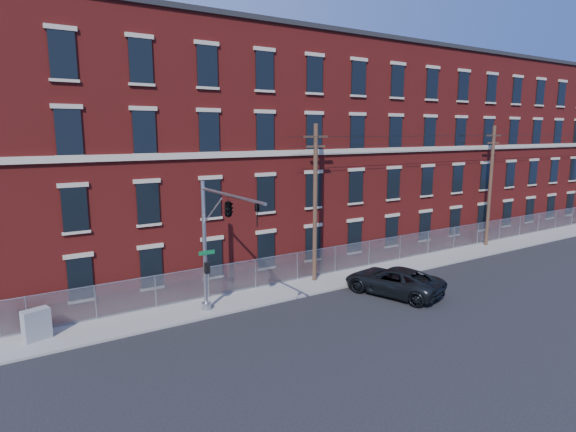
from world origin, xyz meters
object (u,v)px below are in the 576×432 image
Objects in this scene: traffic_signal_mast at (222,221)px; pickup_truck at (393,281)px; utility_pole_near at (315,201)px; utility_cabinet at (36,324)px.

pickup_truck is at bearing -5.78° from traffic_signal_mast.
utility_pole_near is 1.69× the size of pickup_truck.
pickup_truck is at bearing -28.34° from utility_cabinet.
pickup_truck is 19.12m from utility_cabinet.
utility_pole_near is 16.72m from utility_cabinet.
pickup_truck is (2.57, -4.49, -4.52)m from utility_pole_near.
utility_cabinet is (-16.10, -0.36, -4.49)m from utility_pole_near.
utility_pole_near reaches higher than traffic_signal_mast.
pickup_truck is 4.07× the size of utility_cabinet.
utility_cabinet is at bearing 159.34° from traffic_signal_mast.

